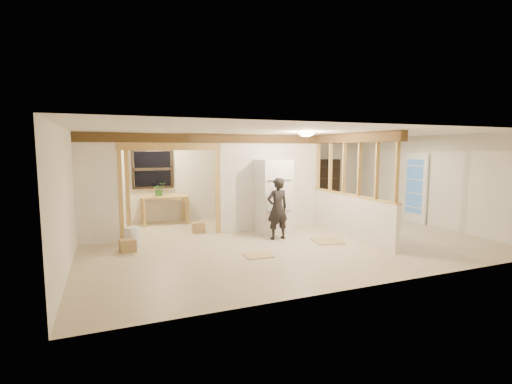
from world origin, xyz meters
name	(u,v)px	position (x,y,z in m)	size (l,w,h in m)	color
floor	(283,239)	(0.00, 0.00, -0.01)	(9.00, 6.50, 0.01)	#C5B393
ceiling	(284,132)	(0.00, 0.00, 2.50)	(9.00, 6.50, 0.01)	white
wall_back	(238,177)	(0.00, 3.25, 1.25)	(9.00, 0.01, 2.50)	silver
wall_front	(378,207)	(0.00, -3.25, 1.25)	(9.00, 0.01, 2.50)	silver
wall_left	(69,196)	(-4.50, 0.00, 1.25)	(0.01, 6.50, 2.50)	silver
wall_right	(429,180)	(4.50, 0.00, 1.25)	(0.01, 6.50, 2.50)	silver
partition_left_stub	(97,188)	(-4.05, 1.20, 1.25)	(0.90, 0.12, 2.50)	white
partition_center	(270,182)	(0.20, 1.20, 1.25)	(2.80, 0.12, 2.50)	white
doorway_frame	(172,192)	(-2.40, 1.20, 1.10)	(2.46, 0.14, 2.20)	tan
header_beam_back	(227,139)	(-1.00, 1.20, 2.38)	(7.00, 0.18, 0.22)	brown
header_beam_right	(352,138)	(1.60, -0.40, 2.38)	(0.18, 3.30, 0.22)	brown
pony_wall	(350,216)	(1.60, -0.40, 0.50)	(0.12, 3.20, 1.00)	white
stud_partition	(352,168)	(1.60, -0.40, 1.66)	(0.14, 3.20, 1.32)	tan
window_back	(153,169)	(-2.60, 3.17, 1.55)	(1.12, 0.10, 1.10)	black
french_door	(415,188)	(4.42, 0.40, 1.00)	(0.12, 0.86, 2.00)	white
ceiling_dome_main	(306,133)	(0.30, -0.50, 2.48)	(0.36, 0.36, 0.16)	#FFEABF
ceiling_dome_util	(159,135)	(-2.50, 2.30, 2.48)	(0.32, 0.32, 0.14)	#FFEABF
hanging_bulb	(184,147)	(-2.00, 1.60, 2.18)	(0.07, 0.07, 0.07)	#FFD88C
refrigerator	(273,196)	(0.08, 0.77, 0.93)	(0.77, 0.74, 1.86)	white
woman	(277,209)	(-0.14, 0.04, 0.73)	(0.53, 0.35, 1.47)	black
work_table	(165,210)	(-2.33, 2.88, 0.40)	(1.28, 0.64, 0.81)	tan
potted_plant	(159,189)	(-2.48, 2.83, 1.00)	(0.34, 0.30, 0.38)	#296825
shop_vac	(103,222)	(-3.97, 2.11, 0.30)	(0.46, 0.46, 0.60)	#A9171E
bookshelf	(326,185)	(3.12, 3.03, 0.89)	(0.89, 0.30, 1.77)	black
bucket	(132,236)	(-3.36, 0.69, 0.21)	(0.33, 0.33, 0.42)	white
box_util_a	(199,227)	(-1.71, 1.41, 0.13)	(0.31, 0.27, 0.27)	#9C7C4B
box_util_b	(110,232)	(-3.80, 1.62, 0.15)	(0.33, 0.33, 0.31)	#9C7C4B
box_front	(128,246)	(-3.48, 0.22, 0.13)	(0.32, 0.26, 0.26)	#9C7C4B
floor_panel_near	(327,241)	(0.84, -0.60, 0.01)	(0.63, 0.63, 0.02)	tan
floor_panel_far	(258,255)	(-1.08, -1.07, 0.01)	(0.56, 0.45, 0.02)	tan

